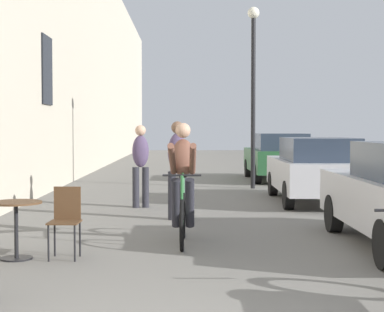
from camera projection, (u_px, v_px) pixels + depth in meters
name	position (u px, v px, depth m)	size (l,w,h in m)	color
building_facade_left	(52.00, 30.00, 17.65)	(0.54, 68.00, 8.70)	#B7AD99
cafe_table_mid	(16.00, 218.00, 7.92)	(0.64, 0.64, 0.72)	black
cafe_chair_mid_toward_street	(66.00, 217.00, 8.00)	(0.39, 0.39, 0.89)	black
cyclist_on_bicycle	(183.00, 186.00, 9.14)	(0.52, 1.76, 1.74)	black
pedestrian_near	(177.00, 164.00, 11.34)	(0.36, 0.27, 1.76)	#26262D
pedestrian_mid	(141.00, 161.00, 13.10)	(0.37, 0.28, 1.70)	#26262D
street_lamp	(253.00, 74.00, 17.20)	(0.32, 0.32, 4.90)	black
parked_car_second	(315.00, 169.00, 13.98)	(1.78, 4.06, 1.43)	#B7B7BC
parked_car_third	(278.00, 156.00, 19.94)	(1.77, 4.16, 1.48)	#23512D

